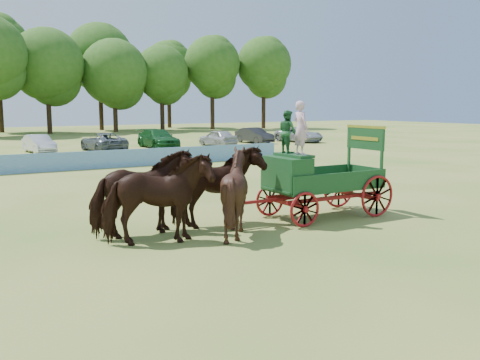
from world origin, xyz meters
The scene contains 8 objects.
ground centered at (0.00, 0.00, 0.00)m, with size 160.00×160.00×0.00m, color #AA9B4C.
horse_lead_left centered at (-3.65, 0.46, 1.23)m, with size 1.32×2.91×2.46m, color black.
horse_lead_right centered at (-3.65, 1.56, 1.23)m, with size 1.32×2.91×2.46m, color black.
horse_wheel_left centered at (-1.25, 0.46, 1.23)m, with size 1.99×2.23×2.46m, color black.
horse_wheel_right centered at (-1.25, 1.56, 1.23)m, with size 1.32×2.91×2.46m, color black.
farm_dray centered at (1.72, 1.01, 1.59)m, with size 6.00×2.00×3.82m.
sponsor_banner centered at (-1.00, 18.00, 0.53)m, with size 26.00×0.08×1.05m, color #216EB2.
parked_cars centered at (-1.89, 30.03, 0.76)m, with size 51.65×7.26×1.62m.
Camera 1 is at (-8.85, -12.64, 3.73)m, focal length 40.00 mm.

